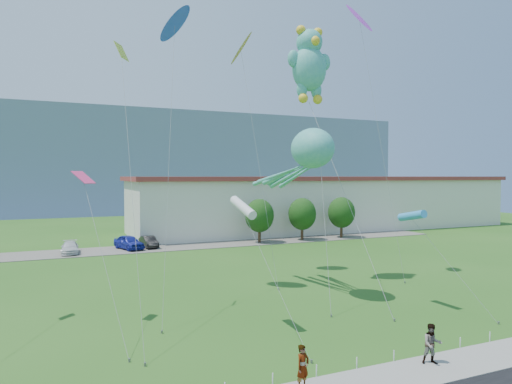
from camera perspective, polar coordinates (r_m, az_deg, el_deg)
ground at (r=22.94m, az=12.61°, el=-19.16°), size 160.00×160.00×0.00m
sidewalk at (r=20.93m, az=17.36°, el=-21.20°), size 80.00×2.50×0.10m
parking_strip at (r=54.41m, az=-9.75°, el=-6.73°), size 70.00×6.00×0.06m
hill_ridge at (r=137.93m, az=-18.14°, el=3.66°), size 160.00×50.00×25.00m
warehouse at (r=72.56m, az=8.84°, el=-1.29°), size 61.00×15.00×8.20m
rope_fence at (r=21.89m, az=14.74°, el=-19.55°), size 26.05×0.05×0.50m
tree_near at (r=56.26m, az=0.44°, el=-2.97°), size 3.60×3.60×5.47m
tree_mid at (r=58.93m, az=5.79°, el=-2.76°), size 3.60×3.60×5.47m
tree_far at (r=62.07m, az=10.64°, el=-2.54°), size 3.60×3.60×5.47m
pedestrian_left at (r=18.81m, az=5.87°, el=-20.91°), size 0.72×0.59×1.69m
pedestrian_right at (r=22.23m, az=21.16°, el=-17.28°), size 1.05×0.96×1.75m
parked_car_white at (r=52.59m, az=-22.24°, el=-6.45°), size 1.87×4.27×1.22m
parked_car_blue at (r=53.45m, az=-15.61°, el=-6.06°), size 3.26×4.92×1.56m
parked_car_black at (r=54.16m, az=-13.25°, el=-6.08°), size 1.72×4.02×1.29m
octopus_kite at (r=31.54m, az=6.09°, el=4.16°), size 2.68×9.97×11.46m
teddy_bear_kite at (r=36.93m, az=6.68°, el=15.72°), size 3.73×11.92×19.84m
small_kite_cyan at (r=30.09m, az=18.98°, el=-2.90°), size 2.50×5.65×6.23m
small_kite_blue at (r=34.28m, az=-10.17°, el=19.33°), size 3.72×9.10×19.68m
small_kite_pink at (r=26.63m, az=-20.33°, el=-0.12°), size 2.20×7.42×8.63m
small_kite_yellow at (r=28.17m, az=-16.18°, el=12.79°), size 1.29×9.54×16.21m
small_kite_purple at (r=40.64m, az=12.95°, el=19.73°), size 2.52×4.64×21.95m
small_kite_orange at (r=39.91m, az=-1.79°, el=16.92°), size 1.80×7.38×19.72m
small_kite_white at (r=24.29m, az=-1.58°, el=-2.06°), size 1.44×6.47×7.03m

